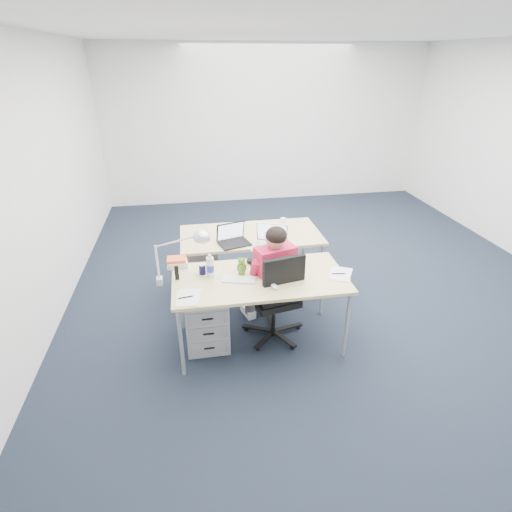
# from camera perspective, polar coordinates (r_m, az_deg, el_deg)

# --- Properties ---
(floor) EXTENTS (7.00, 7.00, 0.00)m
(floor) POSITION_cam_1_polar(r_m,az_deg,el_deg) (5.02, 9.27, -4.35)
(floor) COLOR black
(floor) RESTS_ON ground
(room) EXTENTS (6.02, 7.02, 2.80)m
(room) POSITION_cam_1_polar(r_m,az_deg,el_deg) (4.41, 10.94, 15.14)
(room) COLOR silver
(room) RESTS_ON ground
(desk_near) EXTENTS (1.60, 0.80, 0.73)m
(desk_near) POSITION_cam_1_polar(r_m,az_deg,el_deg) (3.71, 0.53, -3.69)
(desk_near) COLOR tan
(desk_near) RESTS_ON ground
(desk_far) EXTENTS (1.60, 0.80, 0.73)m
(desk_far) POSITION_cam_1_polar(r_m,az_deg,el_deg) (4.61, -0.76, 2.64)
(desk_far) COLOR tan
(desk_far) RESTS_ON ground
(office_chair) EXTENTS (0.73, 0.73, 0.98)m
(office_chair) POSITION_cam_1_polar(r_m,az_deg,el_deg) (3.99, 2.70, -8.21)
(office_chair) COLOR black
(office_chair) RESTS_ON ground
(seated_person) EXTENTS (0.48, 0.70, 1.18)m
(seated_person) POSITION_cam_1_polar(r_m,az_deg,el_deg) (3.96, 1.77, -3.20)
(seated_person) COLOR #C11B40
(seated_person) RESTS_ON ground
(drawer_pedestal_near) EXTENTS (0.40, 0.50, 0.55)m
(drawer_pedestal_near) POSITION_cam_1_polar(r_m,az_deg,el_deg) (3.96, -7.05, -8.81)
(drawer_pedestal_near) COLOR #AFB2B5
(drawer_pedestal_near) RESTS_ON ground
(drawer_pedestal_far) EXTENTS (0.40, 0.50, 0.55)m
(drawer_pedestal_far) POSITION_cam_1_polar(r_m,az_deg,el_deg) (4.72, -7.89, -2.56)
(drawer_pedestal_far) COLOR #AFB2B5
(drawer_pedestal_far) RESTS_ON ground
(silver_laptop) EXTENTS (0.39, 0.36, 0.34)m
(silver_laptop) POSITION_cam_1_polar(r_m,az_deg,el_deg) (3.94, 1.92, 1.77)
(silver_laptop) COLOR silver
(silver_laptop) RESTS_ON desk_near
(wireless_keyboard) EXTENTS (0.31, 0.20, 0.01)m
(wireless_keyboard) POSITION_cam_1_polar(r_m,az_deg,el_deg) (3.64, -2.43, -3.39)
(wireless_keyboard) COLOR white
(wireless_keyboard) RESTS_ON desk_near
(computer_mouse) EXTENTS (0.07, 0.10, 0.03)m
(computer_mouse) POSITION_cam_1_polar(r_m,az_deg,el_deg) (3.52, 2.61, -4.36)
(computer_mouse) COLOR white
(computer_mouse) RESTS_ON desk_near
(headphones) EXTENTS (0.29, 0.26, 0.04)m
(headphones) POSITION_cam_1_polar(r_m,az_deg,el_deg) (3.92, 0.31, -0.87)
(headphones) COLOR black
(headphones) RESTS_ON desk_near
(can_koozie) EXTENTS (0.07, 0.07, 0.10)m
(can_koozie) POSITION_cam_1_polar(r_m,az_deg,el_deg) (3.76, -7.67, -1.84)
(can_koozie) COLOR #13133B
(can_koozie) RESTS_ON desk_near
(water_bottle) EXTENTS (0.09, 0.09, 0.22)m
(water_bottle) POSITION_cam_1_polar(r_m,az_deg,el_deg) (3.67, -6.57, -1.40)
(water_bottle) COLOR silver
(water_bottle) RESTS_ON desk_near
(bear_figurine) EXTENTS (0.10, 0.08, 0.17)m
(bear_figurine) POSITION_cam_1_polar(r_m,az_deg,el_deg) (3.71, -2.07, -1.40)
(bear_figurine) COLOR #346B1C
(bear_figurine) RESTS_ON desk_near
(book_stack) EXTENTS (0.23, 0.21, 0.09)m
(book_stack) POSITION_cam_1_polar(r_m,az_deg,el_deg) (3.93, -11.20, -0.88)
(book_stack) COLOR silver
(book_stack) RESTS_ON desk_near
(cordless_phone) EXTENTS (0.04, 0.02, 0.14)m
(cordless_phone) POSITION_cam_1_polar(r_m,az_deg,el_deg) (3.69, -11.25, -2.36)
(cordless_phone) COLOR black
(cordless_phone) RESTS_ON desk_near
(papers_left) EXTENTS (0.22, 0.29, 0.01)m
(papers_left) POSITION_cam_1_polar(r_m,az_deg,el_deg) (3.43, -9.74, -5.93)
(papers_left) COLOR #EAF08B
(papers_left) RESTS_ON desk_near
(papers_right) EXTENTS (0.29, 0.32, 0.01)m
(papers_right) POSITION_cam_1_polar(r_m,az_deg,el_deg) (3.81, 11.93, -2.58)
(papers_right) COLOR #EAF08B
(papers_right) RESTS_ON desk_near
(sunglasses) EXTENTS (0.12, 0.09, 0.03)m
(sunglasses) POSITION_cam_1_polar(r_m,az_deg,el_deg) (3.85, 4.62, -1.60)
(sunglasses) COLOR black
(sunglasses) RESTS_ON desk_near
(desk_lamp) EXTENTS (0.48, 0.33, 0.51)m
(desk_lamp) POSITION_cam_1_polar(r_m,az_deg,el_deg) (3.56, -11.52, -0.14)
(desk_lamp) COLOR silver
(desk_lamp) RESTS_ON desk_near
(dark_laptop) EXTENTS (0.39, 0.39, 0.23)m
(dark_laptop) POSITION_cam_1_polar(r_m,az_deg,el_deg) (4.29, -3.10, 3.08)
(dark_laptop) COLOR black
(dark_laptop) RESTS_ON desk_far
(far_cup) EXTENTS (0.08, 0.08, 0.09)m
(far_cup) POSITION_cam_1_polar(r_m,az_deg,el_deg) (4.83, 3.88, 4.93)
(far_cup) COLOR white
(far_cup) RESTS_ON desk_far
(far_papers) EXTENTS (0.26, 0.34, 0.01)m
(far_papers) POSITION_cam_1_polar(r_m,az_deg,el_deg) (4.64, -3.88, 3.42)
(far_papers) COLOR white
(far_papers) RESTS_ON desk_far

